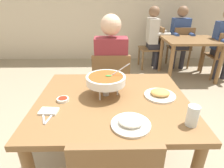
{
  "coord_description": "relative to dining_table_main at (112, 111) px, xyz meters",
  "views": [
    {
      "loc": [
        -0.03,
        -1.21,
        1.46
      ],
      "look_at": [
        0.0,
        0.15,
        0.81
      ],
      "focal_mm": 29.36,
      "sensor_mm": 36.0,
      "label": 1
    }
  ],
  "objects": [
    {
      "name": "fork_utensil",
      "position": [
        -0.45,
        -0.23,
        0.12
      ],
      "size": [
        0.07,
        0.16,
        0.01
      ],
      "primitive_type": "cube",
      "rotation": [
        0.0,
        0.0,
        0.37
      ],
      "color": "silver",
      "rests_on": "dining_table_main"
    },
    {
      "name": "rice_plate",
      "position": [
        0.1,
        -0.33,
        0.13
      ],
      "size": [
        0.24,
        0.24,
        0.06
      ],
      "color": "white",
      "rests_on": "dining_table_main"
    },
    {
      "name": "napkin_folded",
      "position": [
        -0.43,
        -0.18,
        0.12
      ],
      "size": [
        0.13,
        0.09,
        0.02
      ],
      "primitive_type": "cube",
      "rotation": [
        0.0,
        0.0,
        -0.09
      ],
      "color": "white",
      "rests_on": "dining_table_main"
    },
    {
      "name": "dining_table_main",
      "position": [
        0.0,
        0.0,
        0.0
      ],
      "size": [
        1.14,
        0.98,
        0.76
      ],
      "color": "brown",
      "rests_on": "ground_plane"
    },
    {
      "name": "patron_bg_right",
      "position": [
        1.51,
        2.75,
        0.1
      ],
      "size": [
        0.4,
        0.45,
        1.31
      ],
      "color": "#2D2D38",
      "rests_on": "ground_plane"
    },
    {
      "name": "spoon_utensil",
      "position": [
        -0.4,
        -0.23,
        0.12
      ],
      "size": [
        0.05,
        0.17,
        0.01
      ],
      "primitive_type": "cube",
      "rotation": [
        0.0,
        0.0,
        -0.2
      ],
      "color": "silver",
      "rests_on": "dining_table_main"
    },
    {
      "name": "appetizer_plate",
      "position": [
        0.37,
        0.02,
        0.13
      ],
      "size": [
        0.24,
        0.24,
        0.06
      ],
      "color": "white",
      "rests_on": "dining_table_main"
    },
    {
      "name": "chair_bg_middle",
      "position": [
        2.13,
        2.1,
        -0.14
      ],
      "size": [
        0.46,
        0.46,
        0.9
      ],
      "color": "brown",
      "rests_on": "ground_plane"
    },
    {
      "name": "drink_glass",
      "position": [
        0.47,
        -0.33,
        0.17
      ],
      "size": [
        0.07,
        0.07,
        0.13
      ],
      "color": "silver",
      "rests_on": "dining_table_main"
    },
    {
      "name": "chair_bg_right",
      "position": [
        1.55,
        2.74,
        -0.14
      ],
      "size": [
        0.45,
        0.45,
        0.9
      ],
      "color": "brown",
      "rests_on": "ground_plane"
    },
    {
      "name": "curry_bowl",
      "position": [
        -0.05,
        0.06,
        0.24
      ],
      "size": [
        0.33,
        0.3,
        0.26
      ],
      "color": "silver",
      "rests_on": "dining_table_main"
    },
    {
      "name": "diner_main",
      "position": [
        0.0,
        0.81,
        0.1
      ],
      "size": [
        0.4,
        0.45,
        1.31
      ],
      "color": "#2D2D38",
      "rests_on": "ground_plane"
    },
    {
      "name": "dining_table_far",
      "position": [
        1.52,
        2.18,
        -0.03
      ],
      "size": [
        1.0,
        0.8,
        0.76
      ],
      "color": "brown",
      "rests_on": "ground_plane"
    },
    {
      "name": "sauce_dish",
      "position": [
        -0.37,
        -0.03,
        0.12
      ],
      "size": [
        0.09,
        0.09,
        0.02
      ],
      "color": "white",
      "rests_on": "dining_table_main"
    },
    {
      "name": "chair_diner_main",
      "position": [
        -0.0,
        0.78,
        -0.14
      ],
      "size": [
        0.44,
        0.44,
        0.9
      ],
      "color": "brown",
      "rests_on": "ground_plane"
    },
    {
      "name": "patron_bg_left",
      "position": [
        0.95,
        2.75,
        0.1
      ],
      "size": [
        0.45,
        0.4,
        1.31
      ],
      "color": "#2D2D38",
      "rests_on": "ground_plane"
    },
    {
      "name": "chair_bg_left",
      "position": [
        0.98,
        2.78,
        -0.14
      ],
      "size": [
        0.46,
        0.46,
        0.9
      ],
      "color": "brown",
      "rests_on": "ground_plane"
    }
  ]
}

